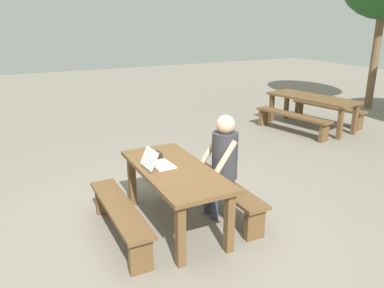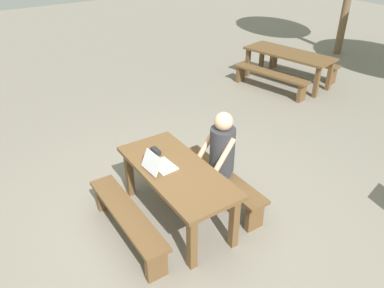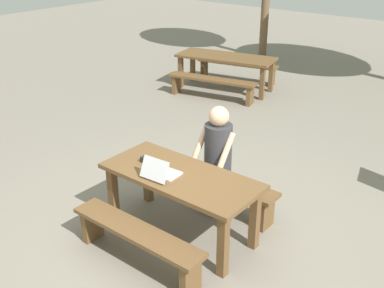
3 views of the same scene
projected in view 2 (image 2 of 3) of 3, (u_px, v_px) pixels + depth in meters
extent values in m
plane|color=gray|center=(178.00, 217.00, 4.93)|extent=(30.00, 30.00, 0.00)
cube|color=brown|center=(177.00, 171.00, 4.56)|extent=(1.74, 0.78, 0.05)
cube|color=brown|center=(129.00, 173.00, 5.17)|extent=(0.09, 0.09, 0.70)
cube|color=brown|center=(192.00, 243.00, 4.06)|extent=(0.09, 0.09, 0.70)
cube|color=brown|center=(166.00, 160.00, 5.44)|extent=(0.09, 0.09, 0.70)
cube|color=brown|center=(234.00, 222.00, 4.33)|extent=(0.09, 0.09, 0.70)
cube|color=brown|center=(127.00, 213.00, 4.40)|extent=(1.58, 0.30, 0.05)
cube|color=brown|center=(106.00, 196.00, 5.00)|extent=(0.08, 0.24, 0.38)
cube|color=brown|center=(156.00, 265.00, 4.01)|extent=(0.08, 0.24, 0.38)
cube|color=brown|center=(221.00, 175.00, 5.05)|extent=(1.58, 0.30, 0.05)
cube|color=brown|center=(192.00, 164.00, 5.65)|extent=(0.08, 0.24, 0.38)
cube|color=brown|center=(254.00, 216.00, 4.67)|extent=(0.08, 0.24, 0.38)
cube|color=silver|center=(163.00, 166.00, 4.59)|extent=(0.34, 0.25, 0.02)
cube|color=silver|center=(151.00, 163.00, 4.44)|extent=(0.33, 0.13, 0.21)
cube|color=black|center=(152.00, 162.00, 4.45)|extent=(0.30, 0.11, 0.19)
cube|color=black|center=(156.00, 151.00, 4.84)|extent=(0.16, 0.07, 0.06)
cylinder|color=#333847|center=(206.00, 187.00, 5.13)|extent=(0.10, 0.10, 0.42)
cylinder|color=#333847|center=(214.00, 194.00, 5.00)|extent=(0.10, 0.10, 0.42)
cube|color=#333847|center=(216.00, 173.00, 4.98)|extent=(0.28, 0.28, 0.12)
cylinder|color=#333338|center=(222.00, 149.00, 4.85)|extent=(0.32, 0.32, 0.59)
cylinder|color=#DBAD89|center=(208.00, 142.00, 4.91)|extent=(0.07, 0.32, 0.41)
cylinder|color=#DBAD89|center=(225.00, 155.00, 4.65)|extent=(0.07, 0.32, 0.41)
sphere|color=#DBAD89|center=(223.00, 121.00, 4.64)|extent=(0.23, 0.23, 0.23)
cube|color=brown|center=(289.00, 54.00, 8.60)|extent=(2.14, 1.18, 0.05)
cube|color=brown|center=(248.00, 63.00, 9.16)|extent=(0.11, 0.11, 0.67)
cube|color=brown|center=(317.00, 82.00, 8.06)|extent=(0.11, 0.11, 0.67)
cube|color=brown|center=(262.00, 57.00, 9.51)|extent=(0.11, 0.11, 0.67)
cube|color=brown|center=(330.00, 76.00, 8.41)|extent=(0.11, 0.11, 0.67)
cube|color=brown|center=(270.00, 73.00, 8.33)|extent=(1.85, 0.67, 0.05)
cube|color=brown|center=(240.00, 74.00, 8.93)|extent=(0.13, 0.25, 0.38)
cube|color=brown|center=(302.00, 93.00, 7.95)|extent=(0.13, 0.25, 0.38)
cube|color=brown|center=(303.00, 59.00, 9.17)|extent=(1.85, 0.67, 0.05)
cube|color=brown|center=(273.00, 60.00, 9.77)|extent=(0.13, 0.25, 0.38)
cube|color=brown|center=(333.00, 76.00, 8.79)|extent=(0.13, 0.25, 0.38)
cylinder|color=brown|center=(347.00, 1.00, 10.17)|extent=(0.21, 0.21, 2.83)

